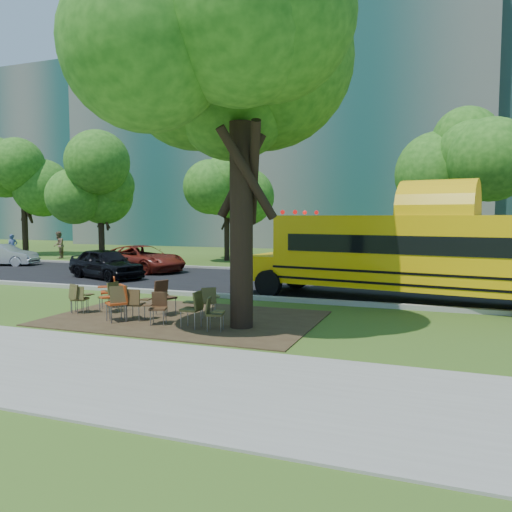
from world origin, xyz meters
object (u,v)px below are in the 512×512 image
at_px(chair_2, 119,299).
at_px(bg_car_red, 142,259).
at_px(chair_6, 194,306).
at_px(bg_car_silver, 3,255).
at_px(main_tree, 241,76).
at_px(pedestrian_b, 59,245).
at_px(chair_9, 110,289).
at_px(chair_1, 78,296).
at_px(school_bus, 434,253).
at_px(chair_5, 158,305).
at_px(chair_4, 136,301).
at_px(black_car, 106,264).
at_px(chair_8, 111,294).
at_px(chair_3, 118,299).
at_px(chair_0, 79,297).
at_px(chair_11, 209,299).
at_px(chair_10, 164,294).
at_px(pedestrian_a, 13,247).
at_px(chair_7, 213,311).

distance_m(chair_2, bg_car_red, 11.78).
relative_size(chair_6, bg_car_silver, 0.26).
height_order(main_tree, pedestrian_b, main_tree).
bearing_deg(chair_9, chair_6, -151.46).
relative_size(chair_1, bg_car_silver, 0.23).
xyz_separation_m(school_bus, chair_5, (-6.42, -5.46, -1.08)).
bearing_deg(chair_4, chair_9, 134.34).
distance_m(chair_4, black_car, 9.49).
xyz_separation_m(chair_4, chair_8, (-1.28, 0.70, 0.02)).
relative_size(main_tree, black_car, 2.43).
height_order(chair_3, black_car, black_car).
relative_size(chair_0, chair_9, 0.85).
bearing_deg(chair_2, chair_3, 167.98).
height_order(chair_1, bg_car_silver, bg_car_silver).
bearing_deg(bg_car_red, chair_3, -133.61).
xyz_separation_m(bg_car_silver, bg_car_red, (8.92, 0.03, 0.06)).
height_order(chair_8, chair_11, chair_8).
distance_m(chair_3, chair_6, 2.20).
height_order(chair_0, chair_4, chair_4).
relative_size(chair_3, bg_car_red, 0.21).
xyz_separation_m(chair_6, black_car, (-8.09, 7.34, 0.10)).
bearing_deg(chair_5, chair_10, -85.84).
bearing_deg(chair_3, chair_2, -111.82).
height_order(main_tree, school_bus, main_tree).
bearing_deg(chair_10, bg_car_silver, -98.82).
height_order(bg_car_silver, pedestrian_a, pedestrian_a).
xyz_separation_m(chair_11, bg_car_red, (-7.92, 8.96, 0.13)).
bearing_deg(chair_3, pedestrian_a, -0.57).
bearing_deg(bg_car_red, chair_11, -122.30).
height_order(black_car, pedestrian_b, pedestrian_b).
relative_size(main_tree, chair_10, 9.95).
height_order(chair_5, chair_6, chair_6).
bearing_deg(chair_9, school_bus, -103.82).
bearing_deg(chair_8, chair_7, -97.54).
bearing_deg(chair_0, chair_4, -30.86).
relative_size(school_bus, chair_1, 13.58).
xyz_separation_m(chair_11, pedestrian_a, (-19.33, 11.95, 0.28)).
bearing_deg(chair_2, chair_11, -12.07).
bearing_deg(chair_0, black_car, 99.45).
bearing_deg(chair_2, chair_6, -44.79).
height_order(chair_0, chair_10, chair_10).
height_order(main_tree, pedestrian_a, main_tree).
height_order(school_bus, chair_10, school_bus).
bearing_deg(chair_4, chair_6, -15.70).
height_order(chair_3, pedestrian_b, pedestrian_b).
xyz_separation_m(chair_1, chair_4, (2.08, -0.30, 0.01)).
xyz_separation_m(chair_5, pedestrian_a, (-18.48, 13.13, 0.30)).
xyz_separation_m(chair_5, chair_11, (0.85, 1.18, 0.01)).
bearing_deg(chair_6, chair_7, -104.32).
distance_m(chair_7, black_car, 11.44).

